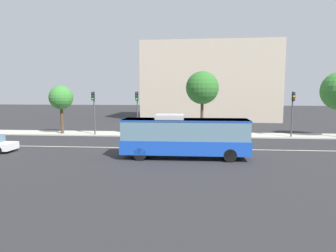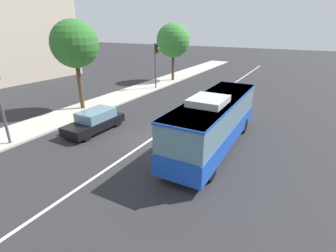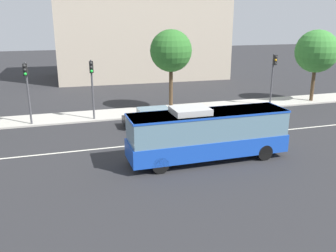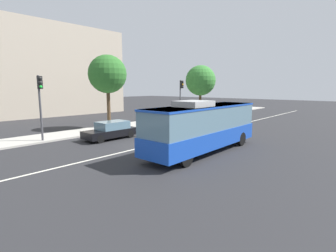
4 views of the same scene
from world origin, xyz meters
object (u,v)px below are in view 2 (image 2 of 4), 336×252
object	(u,v)px
transit_bus	(214,120)
street_tree_kerbside_right	(173,41)
traffic_light_far_corner	(156,58)
street_tree_kerbside_left	(75,44)
sedan_black	(95,121)

from	to	relation	value
transit_bus	street_tree_kerbside_right	bearing A→B (deg)	34.52
traffic_light_far_corner	transit_bus	bearing A→B (deg)	-41.18
traffic_light_far_corner	street_tree_kerbside_right	size ratio (longest dim) A/B	0.70
street_tree_kerbside_left	street_tree_kerbside_right	bearing A→B (deg)	-3.90
street_tree_kerbside_left	street_tree_kerbside_right	distance (m)	15.23
sedan_black	transit_bus	bearing A→B (deg)	100.90
traffic_light_far_corner	street_tree_kerbside_right	bearing A→B (deg)	101.99
sedan_black	traffic_light_far_corner	size ratio (longest dim) A/B	0.87
sedan_black	traffic_light_far_corner	distance (m)	13.63
sedan_black	street_tree_kerbside_right	world-z (taller)	street_tree_kerbside_right
sedan_black	street_tree_kerbside_left	bearing A→B (deg)	-123.30
street_tree_kerbside_right	street_tree_kerbside_left	bearing A→B (deg)	176.10
transit_bus	sedan_black	distance (m)	8.42
transit_bus	street_tree_kerbside_right	world-z (taller)	street_tree_kerbside_right
street_tree_kerbside_right	traffic_light_far_corner	bearing A→B (deg)	-172.96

